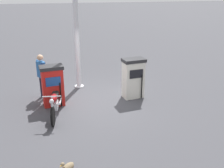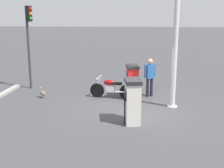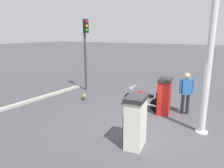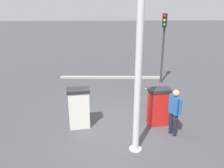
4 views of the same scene
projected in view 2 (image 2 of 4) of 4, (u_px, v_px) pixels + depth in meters
name	position (u px, v px, depth m)	size (l,w,h in m)	color
ground_plane	(130.00, 109.00, 11.86)	(120.00, 120.00, 0.00)	#424247
fuel_pump_near	(132.00, 82.00, 13.13)	(0.59, 0.85, 1.47)	red
fuel_pump_far	(133.00, 101.00, 10.22)	(0.62, 0.88, 1.53)	silver
motorcycle_near_pump	(111.00, 88.00, 13.23)	(1.93, 0.62, 0.95)	black
attendant_person	(150.00, 75.00, 13.38)	(0.54, 0.35, 1.70)	#1E1E2D
wandering_duck	(43.00, 93.00, 13.32)	(0.40, 0.39, 0.46)	#847051
roadside_traffic_light	(29.00, 33.00, 14.35)	(0.40, 0.30, 3.96)	#38383A
canopy_support_pole	(175.00, 52.00, 11.62)	(0.40, 0.40, 4.58)	silver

